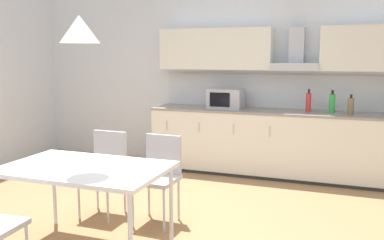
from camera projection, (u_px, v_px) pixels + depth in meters
The scene contains 13 objects.
ground_plane at pixel (146, 236), 3.99m from camera, with size 9.37×8.32×0.02m, color #9E754C.
wall_back at pixel (228, 77), 6.41m from camera, with size 7.50×0.10×2.69m, color silver.
kitchen_counter at pixel (291, 144), 5.85m from camera, with size 3.93×0.68×0.91m.
backsplash_tile at pixel (296, 92), 6.04m from camera, with size 3.91×0.02×0.48m, color silver.
upper_wall_cabinets at pixel (296, 49), 5.80m from camera, with size 3.91×0.40×0.58m.
microwave at pixel (226, 99), 6.08m from camera, with size 0.48×0.35×0.28m.
bottle_green at pixel (332, 103), 5.60m from camera, with size 0.08×0.08×0.30m.
bottle_red at pixel (309, 102), 5.73m from camera, with size 0.07×0.07×0.30m.
bottle_brown at pixel (351, 106), 5.46m from camera, with size 0.08×0.08×0.26m.
dining_table at pixel (85, 172), 3.59m from camera, with size 1.37×0.87×0.74m.
chair_far_right at pixel (159, 170), 4.27m from camera, with size 0.41×0.41×0.87m.
chair_far_left at pixel (106, 164), 4.48m from camera, with size 0.40×0.40×0.87m.
pendant_lamp at pixel (79, 29), 3.41m from camera, with size 0.32×0.32×0.22m, color silver.
Camera 1 is at (1.71, -3.40, 1.67)m, focal length 40.00 mm.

